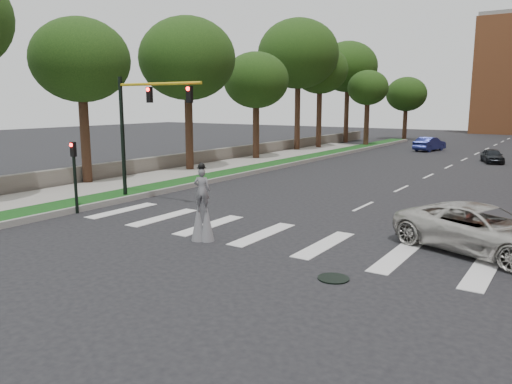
% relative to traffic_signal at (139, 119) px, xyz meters
% --- Properties ---
extents(ground_plane, '(160.00, 160.00, 0.00)m').
position_rel_traffic_signal_xyz_m(ground_plane, '(9.78, -3.00, -4.15)').
color(ground_plane, black).
rests_on(ground_plane, ground).
extents(grass_median, '(2.00, 60.00, 0.25)m').
position_rel_traffic_signal_xyz_m(grass_median, '(-1.72, 17.00, -4.03)').
color(grass_median, '#113E14').
rests_on(grass_median, ground).
extents(median_curb, '(0.20, 60.00, 0.28)m').
position_rel_traffic_signal_xyz_m(median_curb, '(-0.67, 17.00, -4.01)').
color(median_curb, gray).
rests_on(median_curb, ground).
extents(sidewalk_left, '(4.00, 60.00, 0.18)m').
position_rel_traffic_signal_xyz_m(sidewalk_left, '(-4.72, 7.00, -4.06)').
color(sidewalk_left, gray).
rests_on(sidewalk_left, ground).
extents(stone_wall, '(0.50, 56.00, 1.10)m').
position_rel_traffic_signal_xyz_m(stone_wall, '(-7.22, 19.00, -3.60)').
color(stone_wall, '#5F5A52').
rests_on(stone_wall, ground).
extents(manhole, '(0.90, 0.90, 0.04)m').
position_rel_traffic_signal_xyz_m(manhole, '(12.78, -5.00, -4.13)').
color(manhole, black).
rests_on(manhole, ground).
extents(traffic_signal, '(5.30, 0.23, 6.20)m').
position_rel_traffic_signal_xyz_m(traffic_signal, '(0.00, 0.00, 0.00)').
color(traffic_signal, black).
rests_on(traffic_signal, ground).
extents(secondary_signal, '(0.25, 0.21, 3.23)m').
position_rel_traffic_signal_xyz_m(secondary_signal, '(-0.52, -3.50, -2.20)').
color(secondary_signal, black).
rests_on(secondary_signal, ground).
extents(stilt_performer, '(0.81, 0.65, 2.85)m').
position_rel_traffic_signal_xyz_m(stilt_performer, '(7.13, -3.92, -3.07)').
color(stilt_performer, '#331F14').
rests_on(stilt_performer, ground).
extents(suv_crossing, '(6.30, 4.49, 1.59)m').
position_rel_traffic_signal_xyz_m(suv_crossing, '(15.83, 0.00, -3.35)').
color(suv_crossing, beige).
rests_on(suv_crossing, ground).
extents(car_near, '(2.49, 3.70, 1.17)m').
position_rel_traffic_signal_xyz_m(car_near, '(12.19, 27.59, -3.56)').
color(car_near, black).
rests_on(car_near, ground).
extents(car_mid, '(2.46, 4.59, 1.44)m').
position_rel_traffic_signal_xyz_m(car_mid, '(5.16, 35.24, -3.43)').
color(car_mid, navy).
rests_on(car_mid, ground).
extents(tree_1, '(5.73, 5.73, 9.81)m').
position_rel_traffic_signal_xyz_m(tree_1, '(-6.63, 1.93, 3.17)').
color(tree_1, '#331F14').
rests_on(tree_1, ground).
extents(tree_2, '(6.77, 6.77, 10.83)m').
position_rel_traffic_signal_xyz_m(tree_2, '(-5.37, 9.93, 3.77)').
color(tree_2, '#331F14').
rests_on(tree_2, ground).
extents(tree_3, '(5.57, 5.57, 9.16)m').
position_rel_traffic_signal_xyz_m(tree_3, '(-5.39, 18.72, 2.60)').
color(tree_3, '#331F14').
rests_on(tree_3, ground).
extents(tree_4, '(8.09, 8.09, 13.14)m').
position_rel_traffic_signal_xyz_m(tree_4, '(-6.21, 27.66, 5.52)').
color(tree_4, '#331F14').
rests_on(tree_4, ground).
extents(tree_5, '(7.16, 7.16, 12.22)m').
position_rel_traffic_signal_xyz_m(tree_5, '(-6.39, 40.61, 4.99)').
color(tree_5, '#331F14').
rests_on(tree_5, ground).
extents(tree_6, '(4.51, 4.51, 8.45)m').
position_rel_traffic_signal_xyz_m(tree_6, '(-2.13, 36.32, 2.30)').
color(tree_6, '#331F14').
rests_on(tree_6, ground).
extents(tree_7, '(5.27, 5.27, 8.24)m').
position_rel_traffic_signal_xyz_m(tree_7, '(-1.72, 49.33, 1.80)').
color(tree_7, '#331F14').
rests_on(tree_7, ground).
extents(tree_8, '(5.92, 5.92, 10.84)m').
position_rel_traffic_signal_xyz_m(tree_8, '(-5.56, 31.31, 4.12)').
color(tree_8, '#331F14').
rests_on(tree_8, ground).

